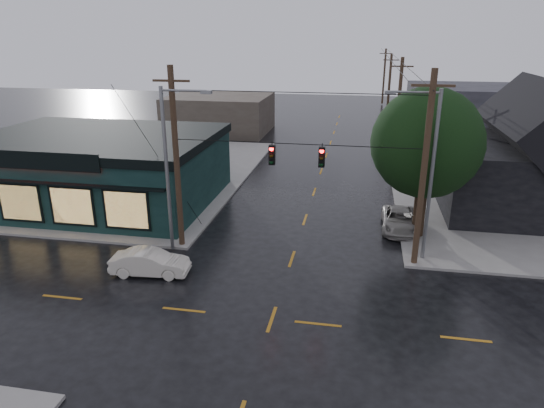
% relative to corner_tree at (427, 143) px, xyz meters
% --- Properties ---
extents(ground_plane, '(160.00, 160.00, 0.00)m').
position_rel_corner_tree_xyz_m(ground_plane, '(-7.00, -10.38, -5.76)').
color(ground_plane, black).
extents(sidewalk_nw, '(28.00, 28.00, 0.15)m').
position_rel_corner_tree_xyz_m(sidewalk_nw, '(-27.00, 9.62, -5.69)').
color(sidewalk_nw, gray).
rests_on(sidewalk_nw, ground).
extents(pizza_shop, '(16.30, 12.34, 4.90)m').
position_rel_corner_tree_xyz_m(pizza_shop, '(-22.00, 2.56, -3.21)').
color(pizza_shop, black).
rests_on(pizza_shop, ground).
extents(ne_building, '(12.60, 11.60, 8.75)m').
position_rel_corner_tree_xyz_m(ne_building, '(8.00, 6.62, -1.29)').
color(ne_building, black).
rests_on(ne_building, ground).
extents(corner_tree, '(6.31, 6.31, 8.80)m').
position_rel_corner_tree_xyz_m(corner_tree, '(0.00, 0.00, 0.00)').
color(corner_tree, black).
rests_on(corner_tree, ground).
extents(utility_pole_nw, '(2.00, 0.32, 10.15)m').
position_rel_corner_tree_xyz_m(utility_pole_nw, '(-13.50, -3.88, -5.76)').
color(utility_pole_nw, black).
rests_on(utility_pole_nw, ground).
extents(utility_pole_ne, '(2.00, 0.32, 10.15)m').
position_rel_corner_tree_xyz_m(utility_pole_ne, '(-0.50, -3.88, -5.76)').
color(utility_pole_ne, black).
rests_on(utility_pole_ne, ground).
extents(utility_pole_far_a, '(2.00, 0.32, 9.65)m').
position_rel_corner_tree_xyz_m(utility_pole_far_a, '(-0.50, 17.62, -5.76)').
color(utility_pole_far_a, black).
rests_on(utility_pole_far_a, ground).
extents(utility_pole_far_b, '(2.00, 0.32, 9.15)m').
position_rel_corner_tree_xyz_m(utility_pole_far_b, '(-0.50, 37.62, -5.76)').
color(utility_pole_far_b, black).
rests_on(utility_pole_far_b, ground).
extents(utility_pole_far_c, '(2.00, 0.32, 9.15)m').
position_rel_corner_tree_xyz_m(utility_pole_far_c, '(-0.50, 57.62, -5.76)').
color(utility_pole_far_c, black).
rests_on(utility_pole_far_c, ground).
extents(span_signal_assembly, '(13.00, 0.48, 1.23)m').
position_rel_corner_tree_xyz_m(span_signal_assembly, '(-6.90, -3.88, -0.07)').
color(span_signal_assembly, black).
rests_on(span_signal_assembly, ground).
extents(streetlight_nw, '(5.40, 0.30, 9.15)m').
position_rel_corner_tree_xyz_m(streetlight_nw, '(-13.80, -4.58, -5.76)').
color(streetlight_nw, slate).
rests_on(streetlight_nw, ground).
extents(streetlight_ne, '(5.40, 0.30, 9.15)m').
position_rel_corner_tree_xyz_m(streetlight_ne, '(0.00, -3.18, -5.76)').
color(streetlight_ne, slate).
rests_on(streetlight_ne, ground).
extents(bg_building_west, '(12.00, 10.00, 4.40)m').
position_rel_corner_tree_xyz_m(bg_building_west, '(-21.00, 29.62, -3.56)').
color(bg_building_west, '#40352E').
rests_on(bg_building_west, ground).
extents(bg_building_east, '(14.00, 12.00, 5.60)m').
position_rel_corner_tree_xyz_m(bg_building_east, '(9.00, 34.62, -2.96)').
color(bg_building_east, '#2A2A2F').
rests_on(bg_building_east, ground).
extents(sedan_cream, '(4.08, 1.74, 1.31)m').
position_rel_corner_tree_xyz_m(sedan_cream, '(-13.86, -7.45, -5.11)').
color(sedan_cream, beige).
rests_on(sedan_cream, ground).
extents(suv_silver, '(2.13, 4.58, 1.27)m').
position_rel_corner_tree_xyz_m(suv_silver, '(-1.00, 0.96, -5.13)').
color(suv_silver, gray).
rests_on(suv_silver, ground).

